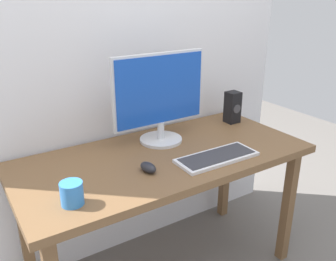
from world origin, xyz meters
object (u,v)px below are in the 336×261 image
object	(u,v)px
coffee_mug	(72,193)
keyboard_primary	(217,157)
speaker_right	(232,107)
desk	(164,168)
mouse	(148,167)
monitor	(160,97)

from	to	relation	value
coffee_mug	keyboard_primary	bearing A→B (deg)	0.71
speaker_right	desk	bearing A→B (deg)	-164.07
keyboard_primary	desk	bearing A→B (deg)	135.43
desk	speaker_right	xyz separation A→B (m)	(0.59, 0.17, 0.17)
mouse	coffee_mug	xyz separation A→B (m)	(-0.37, -0.07, 0.02)
desk	mouse	size ratio (longest dim) A/B	15.16
coffee_mug	desk	bearing A→B (deg)	19.83
monitor	keyboard_primary	distance (m)	0.43
desk	coffee_mug	bearing A→B (deg)	-160.17
desk	monitor	world-z (taller)	monitor
desk	keyboard_primary	xyz separation A→B (m)	(0.18, -0.18, 0.09)
keyboard_primary	coffee_mug	size ratio (longest dim) A/B	4.47
monitor	speaker_right	size ratio (longest dim) A/B	2.76
mouse	monitor	bearing A→B (deg)	44.97
desk	monitor	xyz separation A→B (m)	(0.07, 0.16, 0.32)
keyboard_primary	mouse	world-z (taller)	mouse
speaker_right	coffee_mug	world-z (taller)	speaker_right
keyboard_primary	coffee_mug	world-z (taller)	coffee_mug
desk	speaker_right	world-z (taller)	speaker_right
monitor	coffee_mug	bearing A→B (deg)	-149.84
coffee_mug	mouse	bearing A→B (deg)	11.16
monitor	keyboard_primary	world-z (taller)	monitor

